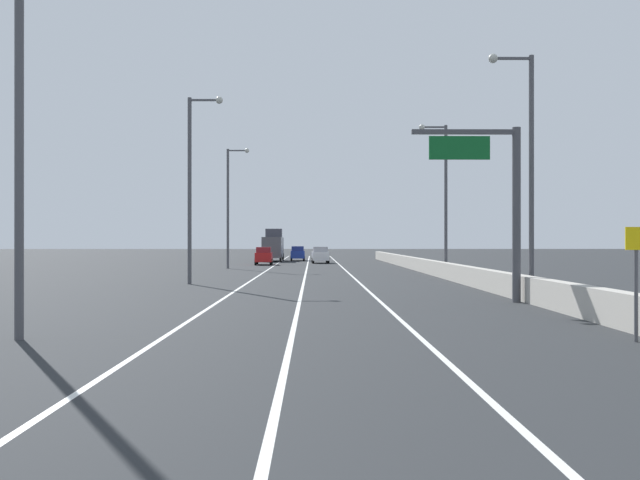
# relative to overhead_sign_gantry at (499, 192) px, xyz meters

# --- Properties ---
(ground_plane) EXTENTS (320.00, 320.00, 0.00)m
(ground_plane) POSITION_rel_overhead_sign_gantry_xyz_m (-6.56, 35.82, -4.73)
(ground_plane) COLOR #26282B
(lane_stripe_left) EXTENTS (0.16, 130.00, 0.00)m
(lane_stripe_left) POSITION_rel_overhead_sign_gantry_xyz_m (-12.06, 26.82, -4.73)
(lane_stripe_left) COLOR silver
(lane_stripe_left) RESTS_ON ground_plane
(lane_stripe_center) EXTENTS (0.16, 130.00, 0.00)m
(lane_stripe_center) POSITION_rel_overhead_sign_gantry_xyz_m (-8.56, 26.82, -4.73)
(lane_stripe_center) COLOR silver
(lane_stripe_center) RESTS_ON ground_plane
(lane_stripe_right) EXTENTS (0.16, 130.00, 0.00)m
(lane_stripe_right) POSITION_rel_overhead_sign_gantry_xyz_m (-5.06, 26.82, -4.73)
(lane_stripe_right) COLOR silver
(lane_stripe_right) RESTS_ON ground_plane
(jersey_barrier_right) EXTENTS (0.60, 120.00, 1.10)m
(jersey_barrier_right) POSITION_rel_overhead_sign_gantry_xyz_m (1.34, 11.82, -4.18)
(jersey_barrier_right) COLOR #B2ADA3
(jersey_barrier_right) RESTS_ON ground_plane
(overhead_sign_gantry) EXTENTS (4.68, 0.36, 7.50)m
(overhead_sign_gantry) POSITION_rel_overhead_sign_gantry_xyz_m (0.00, 0.00, 0.00)
(overhead_sign_gantry) COLOR #47474C
(overhead_sign_gantry) RESTS_ON ground_plane
(speed_advisory_sign) EXTENTS (0.60, 0.11, 3.00)m
(speed_advisory_sign) POSITION_rel_overhead_sign_gantry_xyz_m (0.44, -11.91, -2.96)
(speed_advisory_sign) COLOR #4C4C51
(speed_advisory_sign) RESTS_ON ground_plane
(lamp_post_right_second) EXTENTS (2.14, 0.44, 11.40)m
(lamp_post_right_second) POSITION_rel_overhead_sign_gantry_xyz_m (2.02, 2.84, 1.74)
(lamp_post_right_second) COLOR #4C4C51
(lamp_post_right_second) RESTS_ON ground_plane
(lamp_post_right_third) EXTENTS (2.14, 0.44, 11.40)m
(lamp_post_right_third) POSITION_rel_overhead_sign_gantry_xyz_m (1.79, 22.98, 1.74)
(lamp_post_right_third) COLOR #4C4C51
(lamp_post_right_third) RESTS_ON ground_plane
(lamp_post_left_near) EXTENTS (2.14, 0.44, 11.40)m
(lamp_post_left_near) POSITION_rel_overhead_sign_gantry_xyz_m (-15.59, -11.30, 1.74)
(lamp_post_left_near) COLOR #4C4C51
(lamp_post_left_near) RESTS_ON ground_plane
(lamp_post_left_mid) EXTENTS (2.14, 0.44, 11.40)m
(lamp_post_left_mid) POSITION_rel_overhead_sign_gantry_xyz_m (-15.23, 12.87, 1.74)
(lamp_post_left_mid) COLOR #4C4C51
(lamp_post_left_mid) RESTS_ON ground_plane
(lamp_post_left_far) EXTENTS (2.14, 0.44, 11.40)m
(lamp_post_left_far) POSITION_rel_overhead_sign_gantry_xyz_m (-15.80, 37.03, 1.74)
(lamp_post_left_far) COLOR #4C4C51
(lamp_post_left_far) RESTS_ON ground_plane
(car_white_0) EXTENTS (2.07, 4.51, 1.93)m
(car_white_0) POSITION_rel_overhead_sign_gantry_xyz_m (-7.11, 53.11, -3.76)
(car_white_0) COLOR white
(car_white_0) RESTS_ON ground_plane
(car_blue_1) EXTENTS (1.97, 4.63, 1.91)m
(car_blue_1) POSITION_rel_overhead_sign_gantry_xyz_m (-9.99, 63.30, -3.77)
(car_blue_1) COLOR #1E389E
(car_blue_1) RESTS_ON ground_plane
(car_red_2) EXTENTS (1.93, 4.32, 1.94)m
(car_red_2) POSITION_rel_overhead_sign_gantry_xyz_m (-13.34, 47.38, -3.76)
(car_red_2) COLOR red
(car_red_2) RESTS_ON ground_plane
(box_truck) EXTENTS (2.48, 8.22, 4.19)m
(box_truck) POSITION_rel_overhead_sign_gantry_xyz_m (-13.09, 61.14, -2.81)
(box_truck) COLOR #4C4C51
(box_truck) RESTS_ON ground_plane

